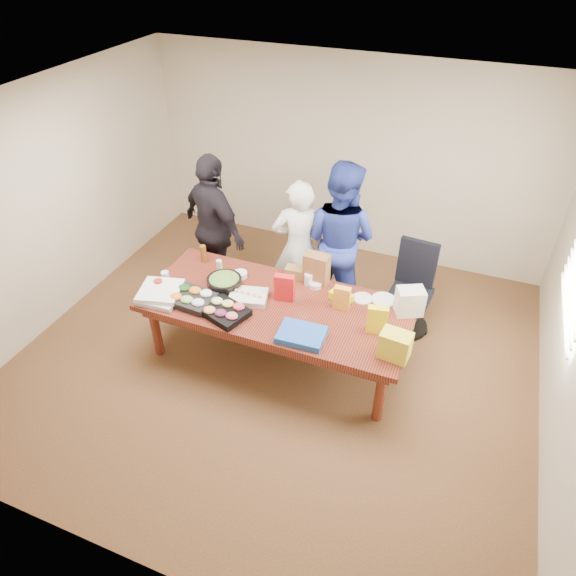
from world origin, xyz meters
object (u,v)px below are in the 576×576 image
at_px(office_chair, 410,293).
at_px(person_right, 339,239).
at_px(conference_table, 277,330).
at_px(sheet_cake, 248,297).
at_px(person_center, 299,248).
at_px(salad_bowl, 224,283).

relative_size(office_chair, person_right, 0.55).
bearing_deg(conference_table, office_chair, 38.92).
relative_size(person_right, sheet_cake, 4.94).
bearing_deg(conference_table, sheet_cake, -170.96).
bearing_deg(person_center, office_chair, 160.43).
height_order(conference_table, sheet_cake, sheet_cake).
bearing_deg(office_chair, sheet_cake, -140.38).
height_order(person_center, sheet_cake, person_center).
bearing_deg(person_right, office_chair, -175.86).
bearing_deg(person_center, person_right, -178.55).
bearing_deg(person_right, conference_table, 86.25).
distance_m(office_chair, person_right, 1.02).
bearing_deg(conference_table, person_right, 74.04).
height_order(office_chair, person_right, person_right).
relative_size(person_right, salad_bowl, 5.09).
bearing_deg(person_right, person_center, 35.65).
bearing_deg(sheet_cake, conference_table, -4.67).
height_order(conference_table, office_chair, office_chair).
bearing_deg(person_right, sheet_cake, 74.33).
xyz_separation_m(sheet_cake, salad_bowl, (-0.33, 0.09, 0.03)).
relative_size(office_chair, person_center, 0.62).
height_order(office_chair, salad_bowl, office_chair).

